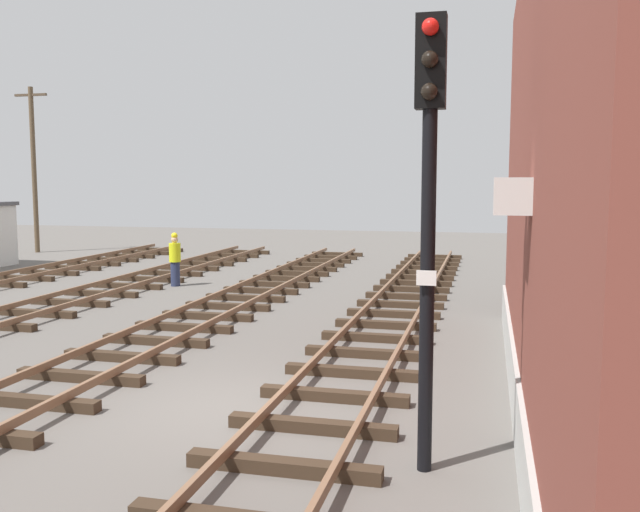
# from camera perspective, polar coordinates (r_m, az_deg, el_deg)

# --- Properties ---
(ground_plane) EXTENTS (80.00, 80.00, 0.00)m
(ground_plane) POSITION_cam_1_polar(r_m,az_deg,el_deg) (11.36, -7.16, -12.43)
(ground_plane) COLOR #605B56
(track_near_building) EXTENTS (2.50, 46.68, 0.32)m
(track_near_building) POSITION_cam_1_polar(r_m,az_deg,el_deg) (10.90, 0.32, -12.49)
(track_near_building) COLOR #38281C
(track_near_building) RESTS_ON ground
(track_centre) EXTENTS (2.50, 46.68, 0.32)m
(track_centre) POSITION_cam_1_polar(r_m,az_deg,el_deg) (12.80, -21.08, -10.06)
(track_centre) COLOR #38281C
(track_centre) RESTS_ON ground
(signal_mast) EXTENTS (0.36, 0.40, 5.58)m
(signal_mast) POSITION_cam_1_polar(r_m,az_deg,el_deg) (8.40, 9.01, 5.25)
(signal_mast) COLOR black
(signal_mast) RESTS_ON ground
(utility_pole_far) EXTENTS (1.80, 0.24, 8.37)m
(utility_pole_far) POSITION_cam_1_polar(r_m,az_deg,el_deg) (38.08, -22.67, 6.85)
(utility_pole_far) COLOR brown
(utility_pole_far) RESTS_ON ground
(track_worker_foreground) EXTENTS (0.40, 0.40, 1.87)m
(track_worker_foreground) POSITION_cam_1_polar(r_m,az_deg,el_deg) (24.34, -11.95, -0.29)
(track_worker_foreground) COLOR #262D4C
(track_worker_foreground) RESTS_ON ground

